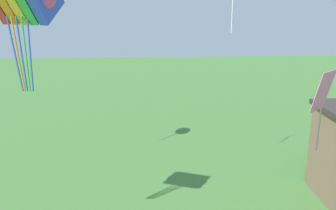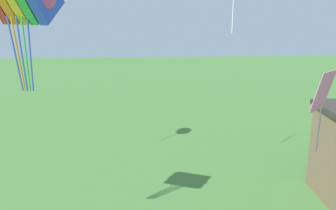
% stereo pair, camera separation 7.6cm
% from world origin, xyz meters
% --- Properties ---
extents(kite_pink_diamond, '(0.97, 0.91, 2.73)m').
position_xyz_m(kite_pink_diamond, '(4.82, 7.04, 6.77)').
color(kite_pink_diamond, pink).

